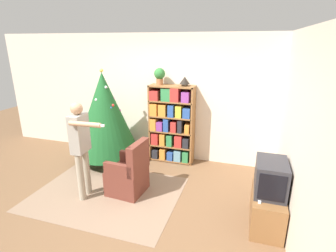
{
  "coord_description": "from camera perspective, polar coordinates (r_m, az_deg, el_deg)",
  "views": [
    {
      "loc": [
        1.72,
        -3.2,
        2.43
      ],
      "look_at": [
        0.43,
        0.86,
        1.05
      ],
      "focal_mm": 28.0,
      "sensor_mm": 36.0,
      "label": 1
    }
  ],
  "objects": [
    {
      "name": "wall_back",
      "position": [
        5.56,
        -0.76,
        6.21
      ],
      "size": [
        8.0,
        0.1,
        2.6
      ],
      "color": "beige",
      "rests_on": "ground_plane"
    },
    {
      "name": "potted_plant",
      "position": [
        5.26,
        -1.84,
        11.02
      ],
      "size": [
        0.22,
        0.22,
        0.33
      ],
      "color": "#935B38",
      "rests_on": "bookshelf"
    },
    {
      "name": "christmas_tree",
      "position": [
        5.41,
        -13.63,
        2.57
      ],
      "size": [
        1.32,
        1.32,
        1.94
      ],
      "color": "#4C3323",
      "rests_on": "ground_plane"
    },
    {
      "name": "bookshelf",
      "position": [
        5.38,
        0.69,
        0.51
      ],
      "size": [
        0.91,
        0.34,
        1.61
      ],
      "color": "brown",
      "rests_on": "ground_plane"
    },
    {
      "name": "ground_plane",
      "position": [
        4.36,
        -9.18,
        -16.12
      ],
      "size": [
        14.0,
        14.0,
        0.0
      ],
      "primitive_type": "plane",
      "color": "brown"
    },
    {
      "name": "tv_stand",
      "position": [
        4.01,
        20.69,
        -16.32
      ],
      "size": [
        0.41,
        0.87,
        0.5
      ],
      "color": "brown",
      "rests_on": "ground_plane"
    },
    {
      "name": "book_pile_near_tree",
      "position": [
        5.38,
        -10.65,
        -8.92
      ],
      "size": [
        0.22,
        0.18,
        0.05
      ],
      "color": "#2D7A42",
      "rests_on": "ground_plane"
    },
    {
      "name": "wall_right",
      "position": [
        3.45,
        27.27,
        -3.23
      ],
      "size": [
        0.1,
        8.0,
        2.6
      ],
      "color": "beige",
      "rests_on": "ground_plane"
    },
    {
      "name": "area_rug",
      "position": [
        4.64,
        -13.09,
        -14.09
      ],
      "size": [
        2.36,
        1.81,
        0.01
      ],
      "color": "#7F6651",
      "rests_on": "ground_plane"
    },
    {
      "name": "table_lamp",
      "position": [
        5.13,
        3.66,
        9.81
      ],
      "size": [
        0.2,
        0.2,
        0.18
      ],
      "color": "#473828",
      "rests_on": "bookshelf"
    },
    {
      "name": "television",
      "position": [
        3.77,
        21.48,
        -10.34
      ],
      "size": [
        0.39,
        0.57,
        0.45
      ],
      "color": "#28282D",
      "rests_on": "tv_stand"
    },
    {
      "name": "game_remote",
      "position": [
        3.64,
        19.29,
        -15.03
      ],
      "size": [
        0.04,
        0.12,
        0.02
      ],
      "color": "white",
      "rests_on": "tv_stand"
    },
    {
      "name": "armchair",
      "position": [
        4.46,
        -8.48,
        -10.46
      ],
      "size": [
        0.61,
        0.6,
        0.92
      ],
      "rotation": [
        0.0,
        0.0,
        -1.64
      ],
      "color": "brown",
      "rests_on": "ground_plane"
    },
    {
      "name": "standing_person",
      "position": [
        4.25,
        -18.44,
        -3.64
      ],
      "size": [
        0.65,
        0.47,
        1.57
      ],
      "rotation": [
        0.0,
        0.0,
        -1.51
      ],
      "color": "#9E937F",
      "rests_on": "ground_plane"
    }
  ]
}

